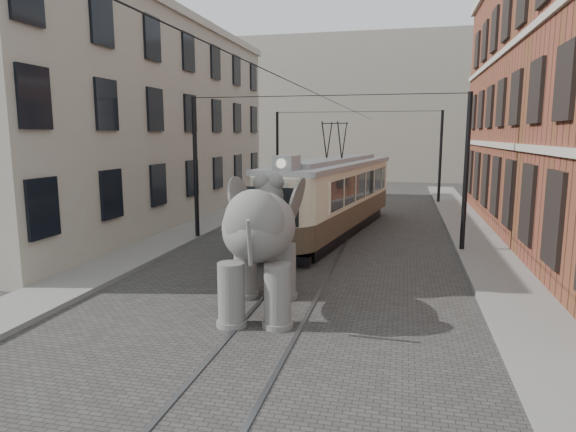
# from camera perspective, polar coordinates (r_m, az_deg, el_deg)

# --- Properties ---
(ground) EXTENTS (120.00, 120.00, 0.00)m
(ground) POSITION_cam_1_polar(r_m,az_deg,el_deg) (14.64, 0.85, -8.43)
(ground) COLOR #3D3B39
(tram_rails) EXTENTS (1.54, 80.00, 0.02)m
(tram_rails) POSITION_cam_1_polar(r_m,az_deg,el_deg) (14.64, 0.85, -8.39)
(tram_rails) COLOR slate
(tram_rails) RESTS_ON ground
(sidewalk_right) EXTENTS (2.00, 60.00, 0.15)m
(sidewalk_right) POSITION_cam_1_polar(r_m,az_deg,el_deg) (14.65, 24.77, -8.99)
(sidewalk_right) COLOR slate
(sidewalk_right) RESTS_ON ground
(sidewalk_left) EXTENTS (2.00, 60.00, 0.15)m
(sidewalk_left) POSITION_cam_1_polar(r_m,az_deg,el_deg) (17.15, -21.02, -6.15)
(sidewalk_left) COLOR slate
(sidewalk_left) RESTS_ON ground
(stucco_building) EXTENTS (7.00, 24.00, 10.00)m
(stucco_building) POSITION_cam_1_polar(r_m,az_deg,el_deg) (27.45, -17.76, 9.96)
(stucco_building) COLOR #9F9683
(stucco_building) RESTS_ON ground
(distant_block) EXTENTS (28.00, 10.00, 14.00)m
(distant_block) POSITION_cam_1_polar(r_m,az_deg,el_deg) (53.78, 10.10, 11.81)
(distant_block) COLOR #9F9683
(distant_block) RESTS_ON ground
(catenary) EXTENTS (11.00, 30.20, 6.00)m
(catenary) POSITION_cam_1_polar(r_m,az_deg,el_deg) (18.96, 3.48, 4.85)
(catenary) COLOR black
(catenary) RESTS_ON ground
(tram) EXTENTS (4.56, 12.84, 5.00)m
(tram) POSITION_cam_1_polar(r_m,az_deg,el_deg) (22.60, 5.25, 4.25)
(tram) COLOR beige
(tram) RESTS_ON ground
(elephant) EXTENTS (3.87, 5.93, 3.38)m
(elephant) POSITION_cam_1_polar(r_m,az_deg,el_deg) (12.57, -3.24, -3.43)
(elephant) COLOR #62605B
(elephant) RESTS_ON ground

